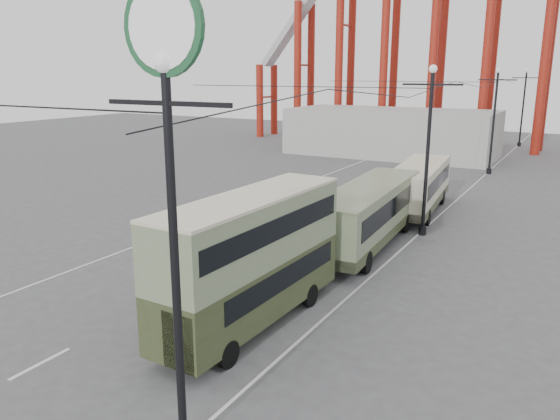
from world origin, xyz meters
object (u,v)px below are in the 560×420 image
Objects in this scene: lamp_post_near at (168,125)px; single_decker_green at (368,213)px; pedestrian at (252,278)px; double_decker_bus at (252,254)px; single_decker_cream at (419,185)px.

lamp_post_near reaches higher than single_decker_green.
pedestrian is (-3.46, 8.52, -6.93)m from lamp_post_near.
double_decker_bus is 4.82× the size of pedestrian.
lamp_post_near reaches higher than single_decker_cream.
single_decker_green is 9.10m from pedestrian.
single_decker_green is 1.13× the size of single_decker_cream.
double_decker_bus is 10.83m from single_decker_green.
double_decker_bus reaches higher than single_decker_cream.
single_decker_green is 6.22× the size of pedestrian.
double_decker_bus is at bearing -94.78° from single_decker_green.
double_decker_bus is 0.88× the size of single_decker_cream.
double_decker_bus reaches higher than single_decker_green.
single_decker_cream is (0.54, 19.43, -0.93)m from double_decker_bus.
lamp_post_near is 1.05× the size of single_decker_cream.
lamp_post_near is at bearing -69.61° from double_decker_bus.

